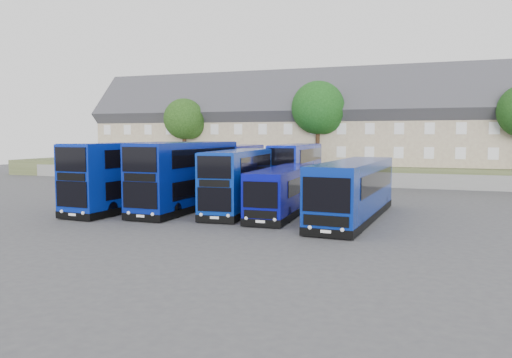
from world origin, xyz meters
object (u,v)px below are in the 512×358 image
object	(u,v)px
tree_mid	(320,110)
coach_east_a	(285,191)
dd_front_left	(131,176)
tree_west	(185,120)
dd_front_mid	(187,177)

from	to	relation	value
tree_mid	coach_east_a	bearing A→B (deg)	-83.85
dd_front_left	tree_west	distance (m)	23.86
coach_east_a	tree_west	world-z (taller)	tree_west
tree_mid	tree_west	bearing A→B (deg)	-178.21
dd_front_mid	tree_west	world-z (taller)	tree_west
tree_west	tree_mid	distance (m)	16.04
dd_front_mid	tree_mid	bearing A→B (deg)	78.55
dd_front_mid	dd_front_left	bearing A→B (deg)	-165.38
dd_front_left	tree_west	size ratio (longest dim) A/B	1.58
coach_east_a	tree_west	bearing A→B (deg)	129.07
dd_front_left	coach_east_a	distance (m)	11.33
dd_front_left	tree_west	bearing A→B (deg)	111.21
tree_west	dd_front_mid	bearing A→B (deg)	-62.45
dd_front_mid	tree_west	bearing A→B (deg)	118.70
coach_east_a	tree_mid	distance (m)	22.63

